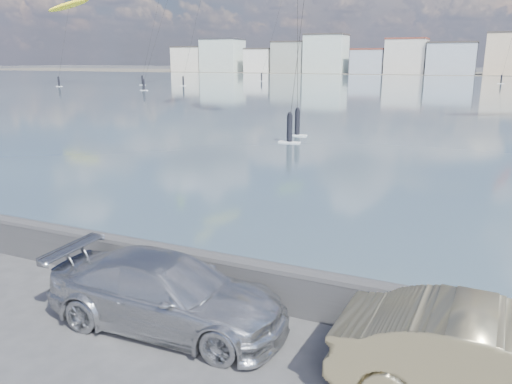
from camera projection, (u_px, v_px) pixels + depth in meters
ground at (118, 352)px, 9.24m from camera, size 700.00×700.00×0.00m
bay_water at (450, 89)px, 89.83m from camera, size 500.00×177.00×0.00m
far_shore_strip at (470, 74)px, 185.39m from camera, size 500.00×60.00×0.00m
seawall at (193, 269)px, 11.47m from camera, size 400.00×0.36×1.08m
far_buildings at (475, 57)px, 170.99m from camera, size 240.79×13.26×14.60m
car_silver at (167, 293)px, 9.97m from camera, size 5.07×2.22×1.45m
car_champagne at (499, 367)px, 7.41m from camera, size 4.98×1.91×1.62m
kitesurfer_15 at (69, 6)px, 103.60m from camera, size 6.85×14.65×18.62m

